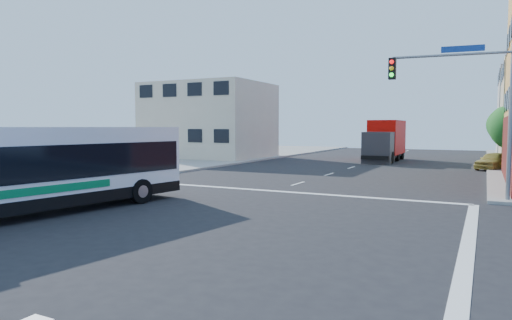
% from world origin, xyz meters
% --- Properties ---
extents(ground, '(120.00, 120.00, 0.00)m').
position_xyz_m(ground, '(0.00, 0.00, 0.00)').
color(ground, black).
rests_on(ground, ground).
extents(sidewalk_nw, '(50.00, 50.00, 0.15)m').
position_xyz_m(sidewalk_nw, '(-35.00, 35.00, 0.07)').
color(sidewalk_nw, gray).
rests_on(sidewalk_nw, ground).
extents(building_west, '(12.06, 10.06, 8.00)m').
position_xyz_m(building_west, '(-17.02, 29.98, 4.01)').
color(building_west, beige).
rests_on(building_west, ground).
extents(signal_mast_ne, '(7.91, 1.13, 8.07)m').
position_xyz_m(signal_mast_ne, '(9.08, 10.62, 4.98)').
color(signal_mast_ne, gray).
rests_on(signal_mast_ne, ground).
extents(street_tree_b, '(3.80, 3.80, 5.79)m').
position_xyz_m(street_tree_b, '(11.90, 35.92, 3.75)').
color(street_tree_b, '#392514').
rests_on(street_tree_b, ground).
extents(street_tree_c, '(3.40, 3.40, 5.29)m').
position_xyz_m(street_tree_c, '(11.90, 43.92, 3.46)').
color(street_tree_c, '#392514').
rests_on(street_tree_c, ground).
extents(street_tree_d, '(4.00, 4.00, 6.03)m').
position_xyz_m(street_tree_d, '(11.90, 51.92, 3.88)').
color(street_tree_d, '#392514').
rests_on(street_tree_d, ground).
extents(transit_bus, '(4.67, 12.86, 3.73)m').
position_xyz_m(transit_bus, '(-5.46, -0.43, 1.82)').
color(transit_bus, black).
rests_on(transit_bus, ground).
extents(box_truck, '(2.70, 8.92, 4.01)m').
position_xyz_m(box_truck, '(1.01, 33.61, 1.94)').
color(box_truck, '#29292E').
rests_on(box_truck, ground).
extents(parked_car, '(3.09, 4.47, 1.41)m').
position_xyz_m(parked_car, '(10.47, 28.11, 0.71)').
color(parked_car, gold).
rests_on(parked_car, ground).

